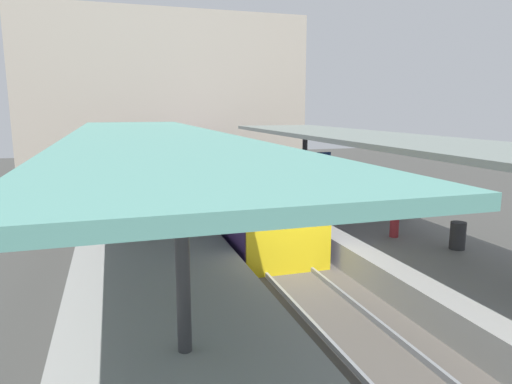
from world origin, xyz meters
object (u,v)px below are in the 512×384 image
at_px(litter_bin, 458,236).
at_px(passenger_mid_platform, 395,211).
at_px(commuter_train, 226,183).
at_px(platform_sign, 321,166).
at_px(platform_bench, 390,205).
at_px(passenger_near_bench, 151,203).

relative_size(litter_bin, passenger_mid_platform, 0.50).
relative_size(commuter_train, platform_sign, 7.11).
xyz_separation_m(commuter_train, platform_bench, (5.02, -5.36, -0.26)).
bearing_deg(commuter_train, platform_bench, -46.88).
bearing_deg(litter_bin, platform_bench, 84.19).
distance_m(platform_sign, litter_bin, 7.20).
height_order(litter_bin, passenger_near_bench, passenger_near_bench).
bearing_deg(platform_sign, passenger_mid_platform, -89.28).
bearing_deg(passenger_near_bench, platform_sign, 15.12).
relative_size(platform_bench, litter_bin, 1.75).
relative_size(commuter_train, passenger_mid_platform, 9.76).
distance_m(litter_bin, passenger_near_bench, 9.70).
height_order(commuter_train, platform_bench, commuter_train).
height_order(platform_bench, platform_sign, platform_sign).
xyz_separation_m(platform_sign, litter_bin, (1.07, -7.01, -1.22)).
bearing_deg(platform_sign, litter_bin, -81.30).
xyz_separation_m(platform_bench, passenger_mid_platform, (-1.41, -2.36, 0.37)).
bearing_deg(litter_bin, commuter_train, 116.19).
xyz_separation_m(platform_bench, passenger_near_bench, (-8.66, 1.06, 0.41)).
bearing_deg(platform_bench, platform_sign, 116.28).
bearing_deg(litter_bin, passenger_near_bench, 148.44).
relative_size(platform_bench, passenger_near_bench, 0.83).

